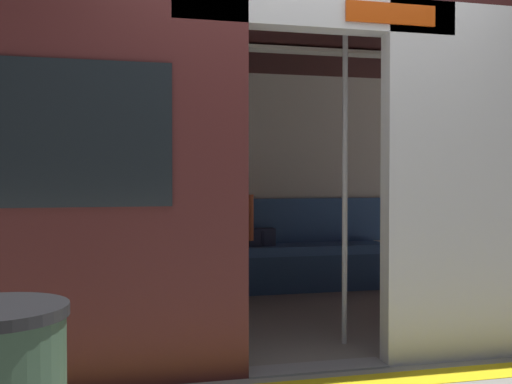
# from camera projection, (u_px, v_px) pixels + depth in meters

# --- Properties ---
(ground_plane) EXTENTS (60.00, 60.00, 0.00)m
(ground_plane) POSITION_uv_depth(u_px,v_px,m) (316.00, 368.00, 3.60)
(ground_plane) COLOR gray
(train_car) EXTENTS (6.40, 2.88, 2.29)m
(train_car) POSITION_uv_depth(u_px,v_px,m) (256.00, 126.00, 4.77)
(train_car) COLOR silver
(train_car) RESTS_ON ground_plane
(bench_seat) EXTENTS (3.13, 0.44, 0.45)m
(bench_seat) POSITION_uv_depth(u_px,v_px,m) (233.00, 258.00, 5.90)
(bench_seat) COLOR #38609E
(bench_seat) RESTS_ON ground_plane
(person_seated) EXTENTS (0.55, 0.70, 1.18)m
(person_seated) POSITION_uv_depth(u_px,v_px,m) (225.00, 224.00, 5.82)
(person_seated) COLOR #CC5933
(person_seated) RESTS_ON ground_plane
(handbag) EXTENTS (0.26, 0.15, 0.17)m
(handbag) POSITION_uv_depth(u_px,v_px,m) (261.00, 237.00, 5.99)
(handbag) COLOR #262D4C
(handbag) RESTS_ON bench_seat
(book) EXTENTS (0.22, 0.26, 0.03)m
(book) POSITION_uv_depth(u_px,v_px,m) (189.00, 246.00, 5.84)
(book) COLOR silver
(book) RESTS_ON bench_seat
(grab_pole_door) EXTENTS (0.04, 0.04, 2.15)m
(grab_pole_door) POSITION_uv_depth(u_px,v_px,m) (240.00, 184.00, 3.88)
(grab_pole_door) COLOR silver
(grab_pole_door) RESTS_ON ground_plane
(grab_pole_far) EXTENTS (0.04, 0.04, 2.15)m
(grab_pole_far) POSITION_uv_depth(u_px,v_px,m) (345.00, 184.00, 4.11)
(grab_pole_far) COLOR silver
(grab_pole_far) RESTS_ON ground_plane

